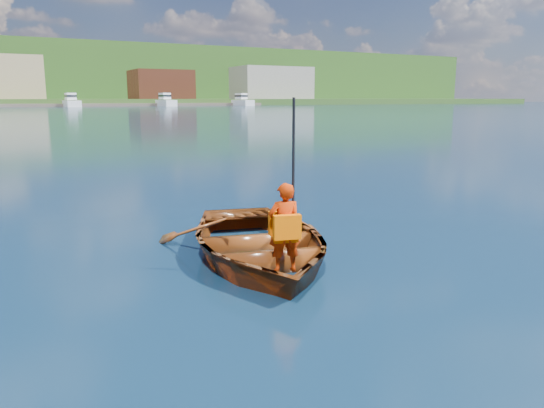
# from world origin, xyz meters

# --- Properties ---
(ground) EXTENTS (600.00, 600.00, 0.00)m
(ground) POSITION_xyz_m (0.00, 0.00, 0.00)
(ground) COLOR #0F1C42
(ground) RESTS_ON ground
(rowboat) EXTENTS (3.56, 4.36, 0.79)m
(rowboat) POSITION_xyz_m (-0.21, 0.27, 0.25)
(rowboat) COLOR brown
(rowboat) RESTS_ON ground
(child_paddler) EXTENTS (0.46, 0.40, 2.15)m
(child_paddler) POSITION_xyz_m (-0.27, -0.64, 0.67)
(child_paddler) COLOR #B92803
(child_paddler) RESTS_ON ground
(shoreline) EXTENTS (400.00, 140.00, 22.00)m
(shoreline) POSITION_xyz_m (0.00, 236.61, 10.32)
(shoreline) COLOR #364C22
(shoreline) RESTS_ON ground
(hillside_trees) EXTENTS (294.07, 87.54, 25.71)m
(hillside_trees) POSITION_xyz_m (4.50, 232.84, 16.94)
(hillside_trees) COLOR #382314
(hillside_trees) RESTS_ON ground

